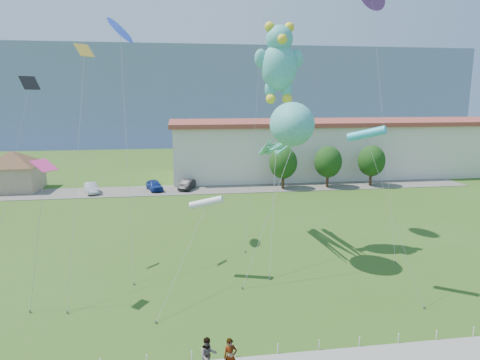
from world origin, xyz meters
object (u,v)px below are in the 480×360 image
Objects in this scene: parked_car_silver at (91,188)px; parked_car_black at (187,185)px; pavilion at (13,167)px; parked_car_blue at (154,185)px; pedestrian_left at (230,357)px; warehouse at (368,146)px; octopus_kite at (287,134)px; pedestrian_right at (208,355)px; teddy_bear_kite at (279,61)px.

parked_car_black is (11.74, 0.48, -0.01)m from parked_car_silver.
pavilion reaches higher than parked_car_blue.
pedestrian_left is 0.42× the size of parked_car_silver.
parked_car_silver is 7.66m from parked_car_blue.
octopus_kite is at bearing -123.04° from warehouse.
octopus_kite reaches higher than pedestrian_right.
octopus_kite is (28.34, -27.31, 6.16)m from pavilion.
parked_car_silver is 1.00× the size of parked_car_blue.
parked_car_silver is 31.52m from teddy_bear_kite.
pavilion is at bearing 114.60° from pedestrian_left.
pedestrian_left is at bearing -120.45° from warehouse.
pedestrian_left is 0.43× the size of parked_car_blue.
teddy_bear_kite is at bearing 94.12° from octopus_kite.
warehouse reaches higher than parked_car_silver.
pavilion is 2.45× the size of parked_car_black.
pavilion is 39.42m from teddy_bear_kite.
warehouse is 33.78m from parked_car_blue.
parked_car_silver is 1.02× the size of parked_car_black.
teddy_bear_kite is at bearing -54.53° from parked_car_black.
pavilion is 5.69× the size of pedestrian_right.
warehouse is at bearing 54.99° from teddy_bear_kite.
teddy_bear_kite is at bearing 55.26° from pedestrian_right.
pedestrian_right is at bearing -113.16° from teddy_bear_kite.
pedestrian_left is at bearing -90.06° from parked_car_silver.
octopus_kite reaches higher than parked_car_blue.
pedestrian_left is 38.09m from parked_car_blue.
parked_car_blue is 0.22× the size of teddy_bear_kite.
warehouse reaches higher than pavilion.
teddy_bear_kite is (6.52, 15.23, 13.42)m from pedestrian_right.
warehouse is at bearing 36.59° from parked_car_black.
parked_car_black is (0.01, 37.50, -0.23)m from pedestrian_right.
teddy_bear_kite is (10.60, -22.28, 13.62)m from parked_car_blue.
teddy_bear_kite reaches higher than pavilion.
teddy_bear_kite is at bearing -125.01° from warehouse.
pedestrian_right reaches higher than parked_car_silver.
pedestrian_right is 37.74m from parked_car_blue.
warehouse is 16.24× the size of parked_car_black.
warehouse is 15.91× the size of parked_car_silver.
parked_car_silver is (9.95, -3.35, -2.33)m from pavilion.
parked_car_black is at bearing 86.90° from pedestrian_left.
octopus_kite reaches higher than warehouse.
pavilion is at bearing 136.06° from octopus_kite.
pedestrian_left is 21.23m from teddy_bear_kite.
warehouse is at bearing -5.67° from parked_car_silver.
warehouse is (50.00, 6.00, 1.10)m from pavilion.
parked_car_black is at bearing -162.60° from warehouse.
pedestrian_left reaches higher than parked_car_blue.
pedestrian_left is at bearing -109.86° from teddy_bear_kite.
warehouse is 39.37m from teddy_bear_kite.
pedestrian_left is 0.96m from pedestrian_right.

